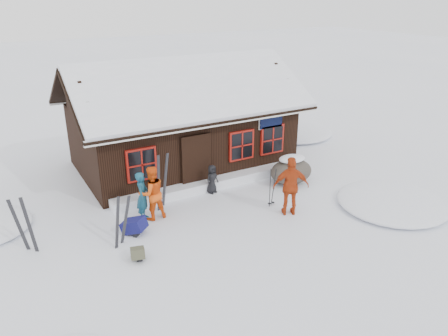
{
  "coord_description": "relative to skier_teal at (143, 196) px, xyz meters",
  "views": [
    {
      "loc": [
        -5.38,
        -10.61,
        6.69
      ],
      "look_at": [
        1.18,
        0.91,
        1.3
      ],
      "focal_mm": 35.0,
      "sensor_mm": 36.0,
      "label": 1
    }
  ],
  "objects": [
    {
      "name": "ground",
      "position": [
        1.54,
        -1.21,
        -0.8
      ],
      "size": [
        120.0,
        120.0,
        0.0
      ],
      "primitive_type": "plane",
      "color": "white",
      "rests_on": "ground"
    },
    {
      "name": "mountain_hut",
      "position": [
        3.04,
        3.77,
        0.78
      ],
      "size": [
        8.9,
        6.09,
        4.42
      ],
      "color": "black",
      "rests_on": "ground"
    },
    {
      "name": "snow_drift",
      "position": [
        3.04,
        1.04,
        -0.62
      ],
      "size": [
        7.6,
        0.6,
        0.35
      ],
      "primitive_type": "cube",
      "color": "white",
      "rests_on": "ground"
    },
    {
      "name": "snow_mounds",
      "position": [
        3.2,
        0.65,
        -0.8
      ],
      "size": [
        20.6,
        13.2,
        0.48
      ],
      "color": "white",
      "rests_on": "ground"
    },
    {
      "name": "skier_teal",
      "position": [
        0.0,
        0.0,
        0.0
      ],
      "size": [
        0.63,
        0.7,
        1.6
      ],
      "primitive_type": "imported",
      "rotation": [
        0.0,
        0.0,
        1.02
      ],
      "color": "navy",
      "rests_on": "ground"
    },
    {
      "name": "skier_orange_left",
      "position": [
        0.27,
        -0.08,
        0.08
      ],
      "size": [
        0.88,
        0.7,
        1.76
      ],
      "primitive_type": "imported",
      "rotation": [
        0.0,
        0.0,
        3.19
      ],
      "color": "#EA5110",
      "rests_on": "ground"
    },
    {
      "name": "skier_orange_right",
      "position": [
        4.2,
        -1.98,
        0.17
      ],
      "size": [
        1.23,
        0.94,
        1.95
      ],
      "primitive_type": "imported",
      "rotation": [
        0.0,
        0.0,
        2.67
      ],
      "color": "#AF3612",
      "rests_on": "ground"
    },
    {
      "name": "skier_crouched",
      "position": [
        2.79,
        0.67,
        -0.28
      ],
      "size": [
        0.59,
        0.48,
        1.05
      ],
      "primitive_type": "imported",
      "rotation": [
        0.0,
        0.0,
        0.33
      ],
      "color": "black",
      "rests_on": "ground"
    },
    {
      "name": "boulder",
      "position": [
        5.76,
        -0.03,
        -0.31
      ],
      "size": [
        1.65,
        1.24,
        0.97
      ],
      "color": "#4D473D",
      "rests_on": "ground"
    },
    {
      "name": "ski_pair_left",
      "position": [
        -1.02,
        -1.09,
        -0.08
      ],
      "size": [
        0.62,
        0.25,
        1.52
      ],
      "rotation": [
        0.0,
        0.0,
        0.21
      ],
      "color": "black",
      "rests_on": "ground"
    },
    {
      "name": "ski_pair_mid",
      "position": [
        -3.42,
        -0.12,
        -0.01
      ],
      "size": [
        0.55,
        0.3,
        1.66
      ],
      "rotation": [
        0.0,
        0.0,
        -0.47
      ],
      "color": "black",
      "rests_on": "ground"
    },
    {
      "name": "ski_pair_right",
      "position": [
        0.85,
        0.51,
        0.1
      ],
      "size": [
        0.6,
        0.31,
        1.89
      ],
      "rotation": [
        0.0,
        0.0,
        0.44
      ],
      "color": "black",
      "rests_on": "ground"
    },
    {
      "name": "ski_poles",
      "position": [
        4.04,
        -1.19,
        -0.16
      ],
      "size": [
        0.24,
        0.12,
        1.36
      ],
      "color": "black",
      "rests_on": "ground"
    },
    {
      "name": "backpack_blue",
      "position": [
        -0.56,
        -0.69,
        -0.62
      ],
      "size": [
        0.8,
        0.82,
        0.36
      ],
      "primitive_type": "cube",
      "rotation": [
        0.0,
        0.0,
        0.73
      ],
      "color": "#121350",
      "rests_on": "ground"
    },
    {
      "name": "backpack_olive",
      "position": [
        -0.93,
        -2.04,
        -0.67
      ],
      "size": [
        0.48,
        0.56,
        0.26
      ],
      "primitive_type": "cube",
      "rotation": [
        0.0,
        0.0,
        -0.26
      ],
      "color": "#464632",
      "rests_on": "ground"
    }
  ]
}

